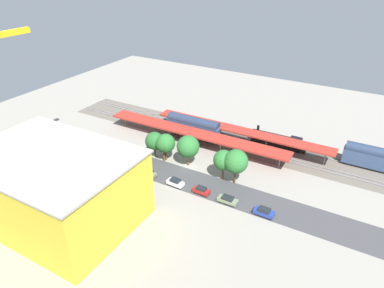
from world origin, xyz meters
name	(u,v)px	position (x,y,z in m)	size (l,w,h in m)	color
ground_plane	(188,168)	(0.00, 0.00, 0.00)	(164.06, 164.06, 0.00)	gray
rail_bed	(221,137)	(0.00, -19.44, 0.00)	(102.53, 14.51, 0.01)	#665E54
street_asphalt	(178,177)	(0.00, 4.75, 0.00)	(102.53, 9.00, 0.01)	#424244
track_rails	(221,137)	(0.00, -19.44, 0.18)	(102.53, 8.22, 0.12)	#9E9EA8
platform_canopy_near	(194,133)	(4.66, -11.62, 3.75)	(54.94, 5.23, 4.00)	#A82D23
platform_canopy_far	(240,131)	(-6.34, -18.50, 4.15)	(51.97, 4.41, 4.40)	#A82D23
locomotive	(279,140)	(-16.49, -22.69, 1.72)	(15.57, 2.67, 4.86)	black
passenger_coach	(379,159)	(-41.76, -22.69, 3.24)	(16.79, 3.05, 6.16)	black
freight_coach_far	(193,126)	(7.52, -16.18, 3.23)	(16.92, 3.06, 6.15)	black
parked_car_0	(264,212)	(-23.04, 8.10, 0.75)	(4.31, 1.96, 1.69)	black
parked_car_1	(228,200)	(-14.74, 8.03, 0.70)	(4.45, 1.88, 1.58)	black
parked_car_2	(201,191)	(-8.14, 7.90, 0.75)	(4.04, 1.81, 1.67)	black
parked_car_3	(175,183)	(-1.40, 8.15, 0.79)	(4.23, 1.97, 1.78)	black
parked_car_4	(148,173)	(6.59, 8.00, 0.72)	(4.36, 1.90, 1.62)	black
parked_car_5	(128,167)	(12.81, 8.10, 0.72)	(4.04, 1.90, 1.60)	black
construction_building	(54,187)	(13.71, 29.12, 7.09)	(32.21, 22.46, 14.17)	yellow
construction_roof_slab	(47,156)	(13.71, 29.12, 14.37)	(32.81, 23.06, 0.40)	#ADA89E
box_truck_0	(96,167)	(18.52, 13.00, 1.62)	(9.31, 3.21, 3.33)	black
street_tree_0	(236,162)	(-13.04, 0.33, 5.94)	(5.70, 5.70, 8.81)	brown
street_tree_1	(155,141)	(10.39, -0.55, 4.69)	(4.92, 4.92, 7.16)	brown
street_tree_2	(224,160)	(-9.91, 0.26, 5.33)	(4.93, 4.93, 7.82)	brown
street_tree_3	(188,147)	(0.62, -1.24, 5.36)	(5.74, 5.74, 8.25)	brown
street_tree_4	(164,144)	(7.10, 0.12, 4.91)	(4.11, 4.11, 7.02)	brown
street_tree_5	(166,143)	(6.95, -0.62, 4.90)	(5.05, 5.05, 7.45)	brown
traffic_light	(149,164)	(4.83, 9.47, 4.74)	(0.50, 0.36, 7.24)	#333333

